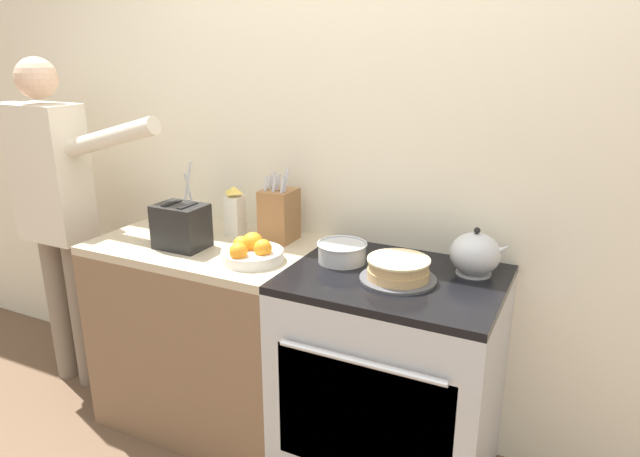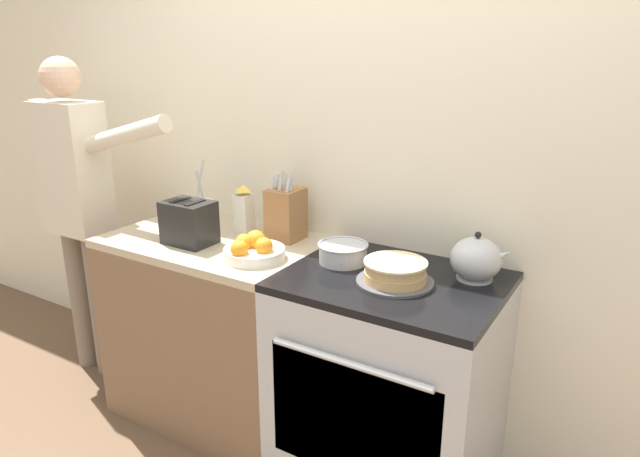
% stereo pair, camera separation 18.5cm
% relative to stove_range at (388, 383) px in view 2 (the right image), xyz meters
% --- Properties ---
extents(wall_back, '(8.00, 0.04, 2.60)m').
position_rel_stove_range_xyz_m(wall_back, '(-0.23, 0.33, 0.86)').
color(wall_back, silver).
rests_on(wall_back, ground_plane).
extents(counter_cabinet, '(0.94, 0.62, 0.88)m').
position_rel_stove_range_xyz_m(counter_cabinet, '(-0.87, 0.00, -0.00)').
color(counter_cabinet, brown).
rests_on(counter_cabinet, ground_plane).
extents(stove_range, '(0.79, 0.65, 0.88)m').
position_rel_stove_range_xyz_m(stove_range, '(0.00, 0.00, 0.00)').
color(stove_range, '#B7BABF').
rests_on(stove_range, ground_plane).
extents(layer_cake, '(0.28, 0.28, 0.08)m').
position_rel_stove_range_xyz_m(layer_cake, '(0.02, -0.03, 0.48)').
color(layer_cake, '#4C4C51').
rests_on(layer_cake, stove_range).
extents(tea_kettle, '(0.23, 0.19, 0.18)m').
position_rel_stove_range_xyz_m(tea_kettle, '(0.26, 0.15, 0.52)').
color(tea_kettle, '#B7BABF').
rests_on(tea_kettle, stove_range).
extents(mixing_bowl, '(0.20, 0.20, 0.08)m').
position_rel_stove_range_xyz_m(mixing_bowl, '(-0.23, 0.05, 0.48)').
color(mixing_bowl, '#B7BABF').
rests_on(mixing_bowl, stove_range).
extents(knife_block, '(0.13, 0.15, 0.32)m').
position_rel_stove_range_xyz_m(knife_block, '(-0.59, 0.17, 0.56)').
color(knife_block, olive).
rests_on(knife_block, counter_cabinet).
extents(utensil_crock, '(0.11, 0.11, 0.31)m').
position_rel_stove_range_xyz_m(utensil_crock, '(-1.04, 0.12, 0.51)').
color(utensil_crock, silver).
rests_on(utensil_crock, counter_cabinet).
extents(fruit_bowl, '(0.25, 0.25, 0.11)m').
position_rel_stove_range_xyz_m(fruit_bowl, '(-0.56, -0.11, 0.48)').
color(fruit_bowl, silver).
rests_on(fruit_bowl, counter_cabinet).
extents(toaster, '(0.22, 0.15, 0.19)m').
position_rel_stove_range_xyz_m(toaster, '(-0.91, -0.10, 0.53)').
color(toaster, black).
rests_on(toaster, counter_cabinet).
extents(milk_carton, '(0.07, 0.07, 0.22)m').
position_rel_stove_range_xyz_m(milk_carton, '(-0.80, 0.14, 0.55)').
color(milk_carton, white).
rests_on(milk_carton, counter_cabinet).
extents(person_baker, '(0.93, 0.20, 1.65)m').
position_rel_stove_range_xyz_m(person_baker, '(-1.70, -0.06, 0.54)').
color(person_baker, '#7A6B5B').
rests_on(person_baker, ground_plane).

